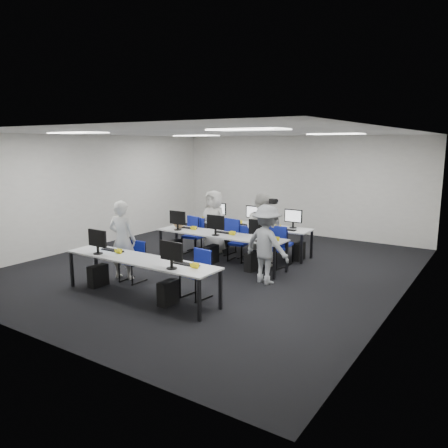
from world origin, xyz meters
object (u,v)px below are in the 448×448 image
Objects in this scene: desk_front at (140,261)px; student_2 at (214,222)px; chair_1 at (196,283)px; chair_4 at (275,256)px; chair_3 at (239,250)px; chair_7 at (281,252)px; desk_mid at (220,236)px; student_1 at (261,229)px; chair_6 at (237,244)px; photographer at (267,244)px; chair_5 at (199,240)px; student_0 at (122,240)px; chair_0 at (133,269)px; student_3 at (267,229)px; chair_2 at (194,243)px.

desk_front is 1.99× the size of student_2.
chair_1 is 1.04× the size of chair_4.
chair_7 reaches higher than chair_3.
desk_mid is at bearing -110.89° from chair_3.
chair_3 reaches higher than desk_mid.
chair_7 is 0.71m from student_1.
photographer reaches higher than chair_6.
chair_3 is 0.87× the size of chair_5.
chair_6 is at bearing 114.30° from chair_1.
chair_4 is 2.05m from student_2.
chair_5 is 1.09m from chair_6.
chair_6 is 0.59× the size of student_0.
chair_0 is 0.51× the size of photographer.
chair_7 is 0.62m from student_3.
chair_3 is at bearing 87.04° from desk_front.
chair_2 is at bearing 110.05° from desk_front.
desk_mid is at bearing 38.24° from student_1.
chair_4 is 1.31m from photographer.
desk_mid is 1.46m from chair_7.
chair_3 is 0.99m from chair_4.
chair_5 reaches higher than chair_1.
chair_5 is 3.09m from photographer.
photographer is (1.62, -1.50, 0.49)m from chair_6.
chair_2 is (-1.12, 3.06, -0.39)m from desk_front.
chair_5 reaches higher than chair_0.
chair_4 is 0.27m from chair_7.
student_3 is (1.58, 2.79, 0.54)m from chair_0.
desk_mid is 3.42× the size of chair_7.
chair_7 is at bearing 55.36° from chair_0.
chair_3 is 1.15m from student_2.
photographer reaches higher than desk_mid.
chair_3 is at bearing -140.91° from student_3.
student_1 is 1.62m from student_2.
student_1 is at bearing -7.29° from student_2.
desk_front is 3.89× the size of chair_3.
chair_6 is at bearing -31.00° from photographer.
chair_1 is 2.89m from student_3.
chair_0 is 0.84× the size of chair_6.
student_2 is 1.59m from student_3.
chair_0 is 1.65m from chair_1.
student_0 reaches higher than chair_6.
student_0 is at bearing 173.84° from chair_0.
chair_3 is at bearing -13.39° from student_2.
student_2 reaches higher than chair_2.
student_2 is (0.31, 2.87, -0.02)m from student_0.
chair_7 is at bearing 20.24° from student_3.
desk_mid is 2.26m from student_0.
desk_mid is at bearing -42.31° from student_2.
photographer reaches higher than student_3.
student_2 is at bearing 90.22° from chair_0.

